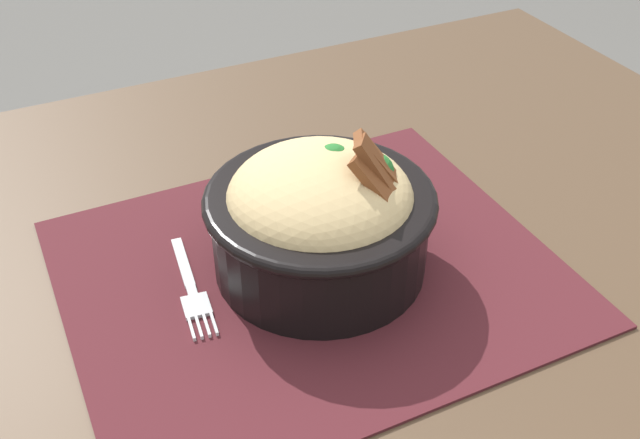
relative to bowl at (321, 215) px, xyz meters
name	(u,v)px	position (x,y,z in m)	size (l,w,h in m)	color
table	(334,323)	(-0.02, -0.01, -0.14)	(1.03, 0.81, 0.72)	#4C3826
placemat	(311,272)	(0.01, 0.00, -0.06)	(0.41, 0.35, 0.00)	#47191E
bowl	(321,215)	(0.00, 0.00, 0.00)	(0.22, 0.22, 0.13)	black
fork	(192,290)	(0.11, -0.02, -0.05)	(0.03, 0.13, 0.00)	silver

